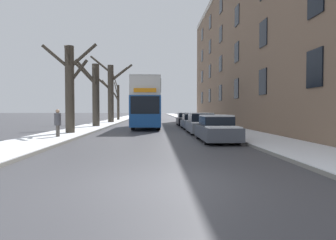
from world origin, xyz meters
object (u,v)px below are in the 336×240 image
(bare_tree_left_3, at_px, (118,100))
(parked_car_2, at_px, (192,122))
(bare_tree_left_0, at_px, (70,85))
(bare_tree_left_1, at_px, (95,93))
(parked_car_1, at_px, (201,124))
(parked_car_0, at_px, (216,129))
(bare_tree_left_2, at_px, (111,90))
(double_decker_bus, at_px, (147,101))
(parked_car_3, at_px, (185,120))
(pedestrian_left_sidewalk, at_px, (58,123))

(bare_tree_left_3, xyz_separation_m, parked_car_2, (9.30, -20.96, -2.59))
(bare_tree_left_0, xyz_separation_m, bare_tree_left_1, (0.02, 8.26, -0.05))
(parked_car_1, bearing_deg, parked_car_0, -90.00)
(parked_car_0, distance_m, parked_car_2, 10.91)
(bare_tree_left_2, bearing_deg, parked_car_1, -62.10)
(parked_car_2, bearing_deg, double_decker_bus, 160.85)
(parked_car_2, bearing_deg, bare_tree_left_2, 127.83)
(bare_tree_left_2, xyz_separation_m, bare_tree_left_3, (-0.29, 9.36, -0.96))
(bare_tree_left_1, bearing_deg, parked_car_3, 22.98)
(bare_tree_left_0, height_order, double_decker_bus, bare_tree_left_0)
(bare_tree_left_2, height_order, double_decker_bus, bare_tree_left_2)
(bare_tree_left_2, distance_m, parked_car_0, 24.49)
(bare_tree_left_1, xyz_separation_m, pedestrian_left_sidewalk, (0.11, -11.35, -2.38))
(bare_tree_left_0, relative_size, parked_car_0, 1.42)
(bare_tree_left_3, bearing_deg, parked_car_1, -70.58)
(parked_car_2, distance_m, pedestrian_left_sidewalk, 12.91)
(bare_tree_left_1, bearing_deg, bare_tree_left_3, 90.55)
(bare_tree_left_2, distance_m, double_decker_bus, 11.41)
(bare_tree_left_0, height_order, pedestrian_left_sidewalk, bare_tree_left_0)
(bare_tree_left_0, height_order, bare_tree_left_2, bare_tree_left_2)
(bare_tree_left_0, xyz_separation_m, parked_car_1, (9.14, 0.74, -2.71))
(parked_car_0, height_order, parked_car_3, parked_car_0)
(bare_tree_left_2, xyz_separation_m, parked_car_3, (9.01, -5.63, -3.54))
(bare_tree_left_1, bearing_deg, pedestrian_left_sidewalk, -89.42)
(bare_tree_left_2, height_order, pedestrian_left_sidewalk, bare_tree_left_2)
(parked_car_2, bearing_deg, bare_tree_left_0, -146.06)
(bare_tree_left_2, bearing_deg, parked_car_2, -52.17)
(bare_tree_left_1, relative_size, parked_car_3, 1.56)
(bare_tree_left_2, height_order, parked_car_2, bare_tree_left_2)
(double_decker_bus, relative_size, parked_car_2, 2.33)
(double_decker_bus, bearing_deg, parked_car_1, -59.01)
(parked_car_0, bearing_deg, bare_tree_left_0, 152.52)
(double_decker_bus, bearing_deg, parked_car_2, -19.15)
(bare_tree_left_1, bearing_deg, parked_car_0, -54.98)
(bare_tree_left_3, xyz_separation_m, parked_car_3, (9.30, -14.99, -2.58))
(bare_tree_left_3, xyz_separation_m, parked_car_1, (9.30, -26.37, -2.54))
(bare_tree_left_3, height_order, parked_car_0, bare_tree_left_3)
(double_decker_bus, distance_m, parked_car_0, 13.13)
(bare_tree_left_1, relative_size, parked_car_2, 1.48)
(bare_tree_left_2, distance_m, pedestrian_left_sidewalk, 21.09)
(double_decker_bus, xyz_separation_m, pedestrian_left_sidewalk, (-4.89, -10.67, -1.56))
(bare_tree_left_1, xyz_separation_m, parked_car_2, (9.12, -2.10, -2.70))
(bare_tree_left_3, relative_size, parked_car_2, 1.72)
(bare_tree_left_2, xyz_separation_m, parked_car_2, (9.01, -11.60, -3.55))
(parked_car_0, bearing_deg, double_decker_bus, 108.42)
(parked_car_2, bearing_deg, bare_tree_left_1, 167.00)
(bare_tree_left_3, bearing_deg, bare_tree_left_0, -89.67)
(parked_car_0, bearing_deg, bare_tree_left_3, 106.27)
(parked_car_1, height_order, parked_car_2, parked_car_1)
(bare_tree_left_0, bearing_deg, parked_car_3, 52.98)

